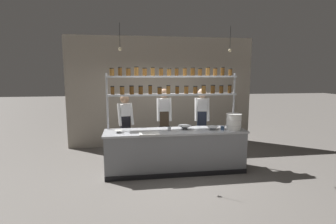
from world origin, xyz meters
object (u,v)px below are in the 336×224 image
Objects in this scene: chef_left at (125,124)px; chef_right at (202,119)px; cutting_board at (149,134)px; prep_bowl_center_front at (212,128)px; serving_cup_front at (169,129)px; container_stack at (234,122)px; prep_bowl_near_left at (119,132)px; serving_cup_by_board at (222,128)px; prep_bowl_center_back at (185,127)px; spice_shelf_unit at (173,86)px; chef_center at (164,119)px.

chef_left is 1.86m from chef_right.
chef_right is 1.70m from cutting_board.
serving_cup_front reaches higher than prep_bowl_center_front.
chef_left is 2.52m from container_stack.
container_stack is at bearing 3.58° from cutting_board.
prep_bowl_near_left is 2.17× the size of serving_cup_by_board.
spice_shelf_unit is at bearing 131.35° from prep_bowl_center_back.
chef_right is at bearing 47.95° from prep_bowl_center_back.
chef_center reaches higher than cutting_board.
prep_bowl_center_back is (1.29, -0.70, 0.01)m from chef_left.
chef_center reaches higher than serving_cup_by_board.
chef_right is 1.19m from serving_cup_front.
container_stack is 2.47m from prep_bowl_near_left.
prep_bowl_center_back is (1.43, 0.12, 0.02)m from prep_bowl_near_left.
chef_left is 2.28m from serving_cup_by_board.
chef_center is at bearing 89.38° from serving_cup_front.
prep_bowl_center_front is (0.94, -0.89, -0.08)m from chef_center.
prep_bowl_center_front reaches higher than cutting_board.
serving_cup_by_board is (1.15, -0.09, -0.00)m from serving_cup_front.
serving_cup_front is (-0.36, -0.12, 0.00)m from prep_bowl_center_back.
container_stack reaches higher than cutting_board.
serving_cup_front is (-0.14, -0.37, -0.89)m from spice_shelf_unit.
prep_bowl_near_left is at bearing -175.14° from prep_bowl_center_back.
spice_shelf_unit is 8.20× the size of container_stack.
prep_bowl_center_back is 3.51× the size of serving_cup_front.
prep_bowl_near_left is 1.43m from prep_bowl_center_back.
serving_cup_front is at bearing 0.15° from prep_bowl_near_left.
spice_shelf_unit is 7.33× the size of cutting_board.
container_stack is 4.21× the size of serving_cup_front.
prep_bowl_center_front is 0.60m from prep_bowl_center_back.
prep_bowl_center_front is at bearing -0.63° from prep_bowl_near_left.
prep_bowl_center_back is at bearing 166.69° from container_stack.
spice_shelf_unit is 1.25m from cutting_board.
chef_left is at bearing 157.89° from container_stack.
spice_shelf_unit is 1.43m from serving_cup_by_board.
serving_cup_by_board is (2.09, -0.91, 0.02)m from chef_left.
chef_left reaches higher than container_stack.
prep_bowl_center_front is at bearing 163.47° from serving_cup_by_board.
container_stack is at bearing -2.86° from prep_bowl_near_left.
serving_cup_by_board is at bearing -24.32° from spice_shelf_unit.
chef_left reaches higher than serving_cup_front.
cutting_board is at bearing -151.92° from serving_cup_front.
prep_bowl_near_left is at bearing -147.24° from chef_right.
serving_cup_front is at bearing 174.85° from container_stack.
chef_center is at bearing 140.20° from serving_cup_by_board.
chef_center is 5.94× the size of prep_bowl_center_back.
spice_shelf_unit reaches higher than chef_left.
spice_shelf_unit reaches higher than prep_bowl_center_front.
cutting_board is at bearing -171.22° from prep_bowl_center_front.
cutting_board is 4.79× the size of serving_cup_by_board.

